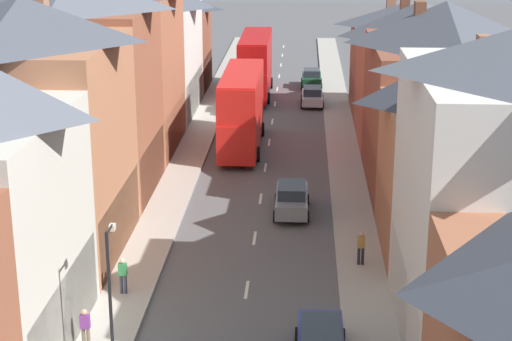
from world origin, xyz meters
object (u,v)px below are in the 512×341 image
at_px(pedestrian_mid_right, 123,274).
at_px(pedestrian_far_left, 361,246).
at_px(double_decker_bus_lead, 242,108).
at_px(pedestrian_mid_left, 85,327).
at_px(car_near_blue, 235,102).
at_px(double_decker_bus_mid_street, 255,64).
at_px(street_lamp, 111,291).
at_px(car_near_silver, 312,96).
at_px(car_parked_right_a, 312,78).
at_px(car_mid_black, 292,198).

xyz_separation_m(pedestrian_mid_right, pedestrian_far_left, (10.30, 3.63, 0.00)).
xyz_separation_m(double_decker_bus_lead, pedestrian_mid_left, (-3.84, -28.02, -1.78)).
bearing_deg(car_near_blue, double_decker_bus_mid_street, 78.24).
xyz_separation_m(double_decker_bus_mid_street, car_near_blue, (-1.29, -6.20, -1.98)).
bearing_deg(double_decker_bus_mid_street, pedestrian_mid_left, -94.91).
distance_m(car_near_blue, pedestrian_far_left, 31.15).
height_order(double_decker_bus_mid_street, street_lamp, street_lamp).
distance_m(double_decker_bus_lead, car_near_silver, 14.34).
distance_m(car_parked_right_a, street_lamp, 50.69).
relative_size(car_near_blue, pedestrian_mid_left, 2.42).
bearing_deg(double_decker_bus_mid_street, pedestrian_mid_right, -94.88).
relative_size(car_near_blue, car_mid_black, 0.88).
xyz_separation_m(car_parked_right_a, car_mid_black, (-1.30, -33.21, 0.00)).
height_order(car_near_blue, car_parked_right_a, car_parked_right_a).
xyz_separation_m(car_near_blue, car_near_silver, (6.20, 2.90, -0.04)).
relative_size(car_parked_right_a, street_lamp, 0.72).
xyz_separation_m(car_near_blue, pedestrian_mid_left, (-2.55, -38.45, 0.20)).
relative_size(double_decker_bus_mid_street, street_lamp, 1.96).
distance_m(double_decker_bus_lead, pedestrian_far_left, 20.88).
height_order(double_decker_bus_mid_street, car_parked_right_a, double_decker_bus_mid_street).
bearing_deg(car_mid_black, double_decker_bus_mid_street, 97.03).
bearing_deg(double_decker_bus_mid_street, car_near_silver, -33.94).
xyz_separation_m(car_near_blue, car_parked_right_a, (6.20, 10.15, 0.02)).
xyz_separation_m(car_near_silver, car_parked_right_a, (0.00, 7.26, 0.05)).
bearing_deg(pedestrian_mid_left, car_mid_black, 64.17).
relative_size(double_decker_bus_mid_street, pedestrian_far_left, 6.71).
bearing_deg(car_mid_black, double_decker_bus_lead, 105.94).
xyz_separation_m(pedestrian_far_left, street_lamp, (-9.34, -9.90, 2.21)).
bearing_deg(pedestrian_far_left, car_near_silver, 93.45).
relative_size(car_near_blue, street_lamp, 0.71).
xyz_separation_m(pedestrian_mid_right, street_lamp, (0.97, -6.27, 2.21)).
distance_m(double_decker_bus_lead, pedestrian_mid_right, 23.57).
bearing_deg(street_lamp, pedestrian_far_left, 46.66).
bearing_deg(car_parked_right_a, double_decker_bus_mid_street, -141.17).
bearing_deg(double_decker_bus_mid_street, car_near_blue, -101.76).
distance_m(double_decker_bus_mid_street, pedestrian_mid_right, 40.06).
height_order(double_decker_bus_mid_street, pedestrian_mid_left, double_decker_bus_mid_street).
bearing_deg(car_near_blue, pedestrian_mid_left, -93.79).
bearing_deg(double_decker_bus_lead, pedestrian_far_left, -70.64).
distance_m(double_decker_bus_mid_street, car_near_silver, 6.25).
bearing_deg(street_lamp, car_parked_right_a, 81.65).
xyz_separation_m(double_decker_bus_lead, car_parked_right_a, (4.91, 20.58, -1.96)).
height_order(car_mid_black, pedestrian_far_left, pedestrian_far_left).
distance_m(car_near_blue, car_parked_right_a, 11.90).
bearing_deg(double_decker_bus_lead, car_mid_black, -74.06).
bearing_deg(double_decker_bus_lead, street_lamp, -94.73).
height_order(double_decker_bus_lead, pedestrian_mid_left, double_decker_bus_lead).
bearing_deg(pedestrian_mid_right, car_mid_black, 56.54).
height_order(car_near_blue, car_mid_black, car_mid_black).
relative_size(car_mid_black, pedestrian_mid_right, 2.75).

